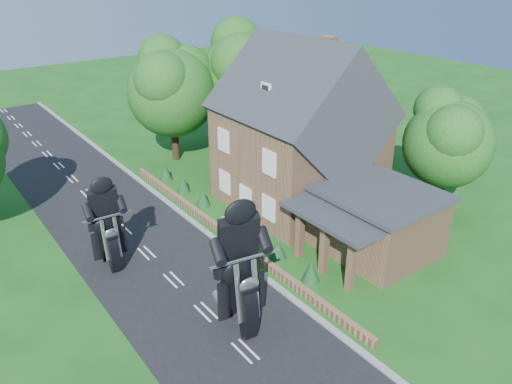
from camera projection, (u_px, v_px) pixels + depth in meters
ground at (206, 312)px, 22.01m from camera, size 120.00×120.00×0.00m
road at (206, 312)px, 22.00m from camera, size 7.00×80.00×0.02m
kerb at (271, 282)px, 23.95m from camera, size 0.30×80.00×0.12m
garden_wall at (225, 233)px, 27.86m from camera, size 0.30×22.00×0.40m
house at (299, 136)px, 30.13m from camera, size 9.54×8.64×10.24m
annex at (375, 220)px, 25.98m from camera, size 7.05×5.94×3.44m
tree_annex_side at (451, 135)px, 29.28m from camera, size 5.64×5.20×7.48m
tree_house_right at (342, 98)px, 34.97m from camera, size 6.51×6.00×8.40m
tree_behind_house at (250, 69)px, 38.65m from camera, size 7.81×7.20×10.08m
tree_behind_left at (176, 84)px, 36.33m from camera, size 6.94×6.40×9.16m
shrub_a at (311, 271)px, 23.90m from camera, size 0.90×0.90×1.10m
shrub_b at (278, 249)px, 25.71m from camera, size 0.90×0.90×1.10m
shrub_c at (250, 229)px, 27.52m from camera, size 0.90×0.90×1.10m
shrub_d at (203, 197)px, 31.14m from camera, size 0.90×0.90×1.10m
shrub_e at (183, 184)px, 32.95m from camera, size 0.90×0.90×1.10m
shrub_f at (166, 172)px, 34.77m from camera, size 0.90×0.90×1.10m
motorcycle_lead at (240, 309)px, 20.80m from camera, size 0.82×2.02×1.83m
motorcycle_follow at (110, 253)px, 25.00m from camera, size 0.53×1.62×1.49m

